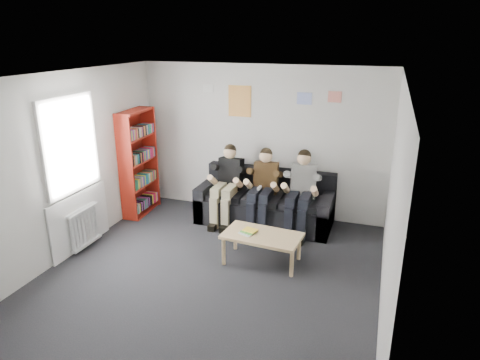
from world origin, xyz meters
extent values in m
plane|color=black|center=(0.00, 0.00, 0.00)|extent=(5.00, 5.00, 0.00)
plane|color=white|center=(0.00, 0.00, 2.70)|extent=(5.00, 5.00, 0.00)
plane|color=silver|center=(0.00, 2.50, 1.35)|extent=(4.50, 0.00, 4.50)
plane|color=silver|center=(0.00, -2.50, 1.35)|extent=(4.50, 0.00, 4.50)
plane|color=silver|center=(-2.25, 0.00, 1.35)|extent=(0.00, 5.00, 5.00)
plane|color=silver|center=(2.25, 0.00, 1.35)|extent=(0.00, 5.00, 5.00)
cube|color=black|center=(0.23, 2.01, 0.22)|extent=(2.33, 0.95, 0.45)
cube|color=black|center=(0.23, 2.38, 0.67)|extent=(2.33, 0.21, 0.46)
cube|color=black|center=(-0.84, 2.01, 0.32)|extent=(0.19, 0.95, 0.64)
cube|color=black|center=(1.30, 2.01, 0.32)|extent=(0.19, 0.95, 0.64)
cube|color=black|center=(0.23, 1.93, 0.50)|extent=(1.95, 0.66, 0.11)
cube|color=maroon|center=(-2.09, 1.73, 0.96)|extent=(0.29, 0.86, 1.92)
cube|color=#D8AE7C|center=(0.57, 0.66, 0.42)|extent=(1.11, 0.61, 0.04)
cylinder|color=#D8AE7C|center=(0.07, 0.41, 0.20)|extent=(0.06, 0.06, 0.40)
cylinder|color=#D8AE7C|center=(1.07, 0.41, 0.20)|extent=(0.06, 0.06, 0.40)
cylinder|color=#D8AE7C|center=(0.07, 0.91, 0.20)|extent=(0.06, 0.06, 0.40)
cylinder|color=#D8AE7C|center=(1.07, 0.91, 0.20)|extent=(0.06, 0.06, 0.40)
cube|color=silver|center=(0.35, 0.61, 0.45)|extent=(0.20, 0.14, 0.02)
cube|color=#509F38|center=(0.37, 0.64, 0.47)|extent=(0.20, 0.14, 0.02)
cube|color=yellow|center=(0.39, 0.67, 0.48)|extent=(0.20, 0.14, 0.02)
cube|color=black|center=(-0.42, 2.07, 0.83)|extent=(0.41, 0.30, 0.58)
sphere|color=#DEB387|center=(-0.42, 2.02, 1.23)|extent=(0.23, 0.23, 0.23)
sphere|color=black|center=(-0.42, 2.04, 1.27)|extent=(0.22, 0.22, 0.22)
cube|color=gray|center=(-0.42, 1.76, 0.62)|extent=(0.37, 0.47, 0.15)
cube|color=gray|center=(-0.42, 1.53, 0.28)|extent=(0.35, 0.14, 0.55)
cube|color=black|center=(-0.42, 1.47, 0.05)|extent=(0.35, 0.27, 0.10)
cube|color=#4E341A|center=(0.23, 2.06, 0.83)|extent=(0.41, 0.30, 0.57)
sphere|color=#DEB387|center=(0.23, 2.02, 1.22)|extent=(0.22, 0.22, 0.22)
sphere|color=black|center=(0.23, 2.04, 1.26)|extent=(0.21, 0.21, 0.21)
cube|color=black|center=(0.23, 1.76, 0.62)|extent=(0.36, 0.47, 0.15)
cube|color=black|center=(0.23, 1.54, 0.28)|extent=(0.34, 0.14, 0.55)
cube|color=black|center=(0.23, 1.48, 0.05)|extent=(0.34, 0.26, 0.10)
cube|color=white|center=(0.23, 1.66, 0.77)|extent=(0.04, 0.14, 0.04)
cube|color=white|center=(0.88, 2.07, 0.83)|extent=(0.42, 0.31, 0.59)
sphere|color=#DEB387|center=(0.88, 2.03, 1.24)|extent=(0.23, 0.23, 0.23)
sphere|color=black|center=(0.88, 2.04, 1.28)|extent=(0.22, 0.22, 0.22)
cube|color=black|center=(0.88, 1.75, 0.62)|extent=(0.38, 0.48, 0.16)
cube|color=black|center=(0.88, 1.52, 0.28)|extent=(0.36, 0.15, 0.55)
cube|color=black|center=(0.88, 1.46, 0.05)|extent=(0.36, 0.27, 0.10)
cylinder|color=white|center=(-2.15, -0.08, 0.35)|extent=(0.06, 0.06, 0.60)
cylinder|color=white|center=(-2.15, 0.00, 0.35)|extent=(0.06, 0.06, 0.60)
cylinder|color=white|center=(-2.15, 0.08, 0.35)|extent=(0.06, 0.06, 0.60)
cylinder|color=white|center=(-2.15, 0.16, 0.35)|extent=(0.06, 0.06, 0.60)
cylinder|color=white|center=(-2.15, 0.24, 0.35)|extent=(0.06, 0.06, 0.60)
cylinder|color=white|center=(-2.15, 0.32, 0.35)|extent=(0.06, 0.06, 0.60)
cylinder|color=white|center=(-2.15, 0.40, 0.35)|extent=(0.06, 0.06, 0.60)
cylinder|color=white|center=(-2.15, 0.48, 0.35)|extent=(0.06, 0.06, 0.60)
cube|color=white|center=(-2.15, 0.20, 0.07)|extent=(0.10, 0.64, 0.04)
cube|color=white|center=(-2.15, 0.20, 0.63)|extent=(0.10, 0.64, 0.04)
cube|color=white|center=(-2.23, 0.20, 1.65)|extent=(0.02, 1.00, 1.30)
cube|color=white|center=(-2.22, 0.20, 2.33)|extent=(0.05, 1.12, 0.06)
cube|color=white|center=(-2.22, 0.20, 0.97)|extent=(0.05, 1.12, 0.06)
cube|color=white|center=(-2.22, 0.20, 0.45)|extent=(0.03, 1.30, 0.90)
cube|color=gold|center=(-0.40, 2.49, 2.05)|extent=(0.42, 0.01, 0.55)
cube|color=#4371E5|center=(0.75, 2.49, 2.15)|extent=(0.25, 0.01, 0.20)
cube|color=#D0419D|center=(1.25, 2.49, 2.20)|extent=(0.22, 0.01, 0.18)
cube|color=white|center=(-1.00, 2.49, 2.25)|extent=(0.20, 0.01, 0.14)
camera|label=1|loc=(2.09, -4.70, 3.18)|focal=32.00mm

